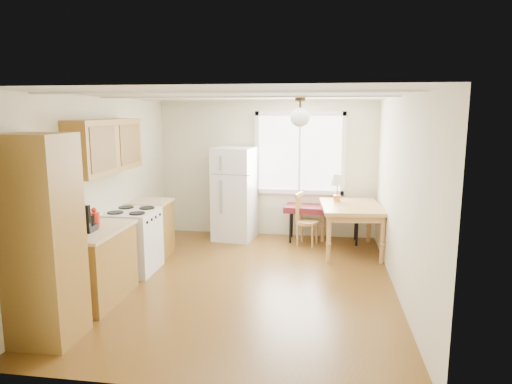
% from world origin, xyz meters
% --- Properties ---
extents(room_shell, '(4.60, 5.60, 2.62)m').
position_xyz_m(room_shell, '(0.00, 0.00, 1.25)').
color(room_shell, '#4D2F10').
rests_on(room_shell, ground).
extents(kitchen_run, '(0.65, 3.40, 2.20)m').
position_xyz_m(kitchen_run, '(-1.72, -0.63, 0.84)').
color(kitchen_run, brown).
rests_on(kitchen_run, ground).
extents(window_unit, '(1.64, 0.05, 1.51)m').
position_xyz_m(window_unit, '(0.60, 2.47, 1.55)').
color(window_unit, white).
rests_on(window_unit, room_shell).
extents(pendant_light, '(0.26, 0.26, 0.40)m').
position_xyz_m(pendant_light, '(0.70, 0.40, 2.24)').
color(pendant_light, '#302415').
rests_on(pendant_light, room_shell).
extents(refrigerator, '(0.77, 0.77, 1.67)m').
position_xyz_m(refrigerator, '(-0.55, 2.12, 0.83)').
color(refrigerator, white).
rests_on(refrigerator, ground).
extents(bench, '(1.42, 0.66, 0.63)m').
position_xyz_m(bench, '(1.06, 2.16, 0.57)').
color(bench, '#56141D').
rests_on(bench, ground).
extents(dining_table, '(1.05, 1.34, 0.79)m').
position_xyz_m(dining_table, '(1.50, 1.60, 0.69)').
color(dining_table, '#AE7E43').
rests_on(dining_table, ground).
extents(chair, '(0.43, 0.42, 0.89)m').
position_xyz_m(chair, '(0.70, 1.92, 0.51)').
color(chair, '#AE7E43').
rests_on(chair, ground).
extents(table_lamp, '(0.27, 0.27, 0.47)m').
position_xyz_m(table_lamp, '(1.27, 1.86, 1.14)').
color(table_lamp, '#BB823C').
rests_on(table_lamp, dining_table).
extents(coffee_maker, '(0.17, 0.23, 0.34)m').
position_xyz_m(coffee_maker, '(-1.72, -0.98, 1.02)').
color(coffee_maker, black).
rests_on(coffee_maker, kitchen_run).
extents(kettle, '(0.13, 0.13, 0.25)m').
position_xyz_m(kettle, '(-1.73, -0.77, 1.00)').
color(kettle, red).
rests_on(kettle, kitchen_run).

